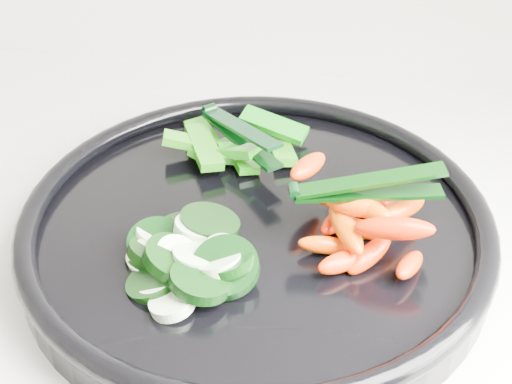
# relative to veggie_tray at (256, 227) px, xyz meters

# --- Properties ---
(veggie_tray) EXTENTS (0.42, 0.42, 0.04)m
(veggie_tray) POSITION_rel_veggie_tray_xyz_m (0.00, 0.00, 0.00)
(veggie_tray) COLOR black
(veggie_tray) RESTS_ON counter
(cucumber_pile) EXTENTS (0.12, 0.13, 0.04)m
(cucumber_pile) POSITION_rel_veggie_tray_xyz_m (-0.04, -0.06, 0.01)
(cucumber_pile) COLOR black
(cucumber_pile) RESTS_ON veggie_tray
(carrot_pile) EXTENTS (0.12, 0.13, 0.06)m
(carrot_pile) POSITION_rel_veggie_tray_xyz_m (0.08, -0.00, 0.02)
(carrot_pile) COLOR red
(carrot_pile) RESTS_ON veggie_tray
(pepper_pile) EXTENTS (0.13, 0.10, 0.04)m
(pepper_pile) POSITION_rel_veggie_tray_xyz_m (-0.04, 0.09, 0.01)
(pepper_pile) COLOR #136309
(pepper_pile) RESTS_ON veggie_tray
(tong_carrot) EXTENTS (0.11, 0.04, 0.02)m
(tong_carrot) POSITION_rel_veggie_tray_xyz_m (0.08, -0.01, 0.05)
(tong_carrot) COLOR black
(tong_carrot) RESTS_ON carrot_pile
(tong_pepper) EXTENTS (0.09, 0.09, 0.02)m
(tong_pepper) POSITION_rel_veggie_tray_xyz_m (-0.03, 0.09, 0.03)
(tong_pepper) COLOR black
(tong_pepper) RESTS_ON pepper_pile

